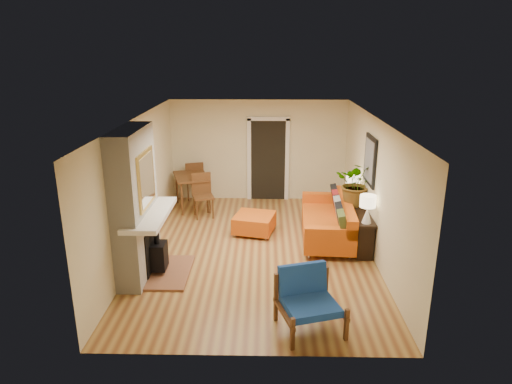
% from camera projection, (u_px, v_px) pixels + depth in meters
% --- Properties ---
extents(room_shell, '(6.50, 6.50, 6.50)m').
position_uv_depth(room_shell, '(283.00, 158.00, 11.18)').
color(room_shell, '#B58B45').
rests_on(room_shell, ground).
extents(fireplace, '(1.09, 1.68, 2.60)m').
position_uv_depth(fireplace, '(137.00, 208.00, 7.77)').
color(fireplace, white).
rests_on(fireplace, ground).
extents(sofa, '(1.12, 2.35, 0.90)m').
position_uv_depth(sofa, '(331.00, 220.00, 9.52)').
color(sofa, silver).
rests_on(sofa, ground).
extents(ottoman, '(0.97, 0.97, 0.41)m').
position_uv_depth(ottoman, '(254.00, 222.00, 9.84)').
color(ottoman, silver).
rests_on(ottoman, ground).
extents(blue_chair, '(1.04, 1.02, 0.88)m').
position_uv_depth(blue_chair, '(307.00, 296.00, 6.49)').
color(blue_chair, brown).
rests_on(blue_chair, ground).
extents(dining_table, '(1.20, 1.95, 1.02)m').
position_uv_depth(dining_table, '(195.00, 182.00, 11.28)').
color(dining_table, brown).
rests_on(dining_table, ground).
extents(console_table, '(0.34, 1.85, 0.72)m').
position_uv_depth(console_table, '(358.00, 216.00, 9.26)').
color(console_table, black).
rests_on(console_table, ground).
extents(lamp_near, '(0.30, 0.30, 0.54)m').
position_uv_depth(lamp_near, '(368.00, 206.00, 8.39)').
color(lamp_near, white).
rests_on(lamp_near, console_table).
extents(lamp_far, '(0.30, 0.30, 0.54)m').
position_uv_depth(lamp_far, '(353.00, 183.00, 9.82)').
color(lamp_far, white).
rests_on(lamp_far, console_table).
extents(houseplant, '(0.99, 0.91, 0.94)m').
position_uv_depth(houseplant, '(357.00, 183.00, 9.32)').
color(houseplant, '#1E5919').
rests_on(houseplant, console_table).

